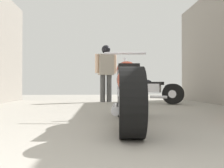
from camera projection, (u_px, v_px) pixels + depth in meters
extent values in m
plane|color=#9E998E|center=(110.00, 113.00, 3.92)|extent=(17.87, 17.87, 0.00)
cylinder|color=black|center=(125.00, 96.00, 3.45)|extent=(0.27, 0.65, 0.64)
cylinder|color=silver|center=(125.00, 96.00, 3.45)|extent=(0.24, 0.26, 0.24)
cylinder|color=black|center=(131.00, 102.00, 2.01)|extent=(0.27, 0.65, 0.64)
cylinder|color=silver|center=(131.00, 102.00, 2.01)|extent=(0.24, 0.26, 0.24)
cube|color=silver|center=(127.00, 83.00, 2.73)|extent=(0.29, 0.65, 0.28)
ellipsoid|color=maroon|center=(126.00, 70.00, 2.95)|extent=(0.30, 0.54, 0.22)
cube|color=black|center=(128.00, 70.00, 2.55)|extent=(0.26, 0.49, 0.10)
ellipsoid|color=maroon|center=(131.00, 80.00, 2.06)|extent=(0.29, 0.46, 0.24)
cylinder|color=silver|center=(125.00, 76.00, 3.41)|extent=(0.07, 0.25, 0.58)
cylinder|color=silver|center=(125.00, 53.00, 3.38)|extent=(0.62, 0.09, 0.04)
cylinder|color=silver|center=(116.00, 109.00, 2.43)|extent=(0.13, 0.55, 0.09)
cylinder|color=black|center=(130.00, 93.00, 6.44)|extent=(0.57, 0.46, 0.54)
cylinder|color=silver|center=(130.00, 93.00, 6.44)|extent=(0.29, 0.30, 0.20)
cylinder|color=black|center=(173.00, 94.00, 5.90)|extent=(0.57, 0.46, 0.54)
cylinder|color=silver|center=(173.00, 94.00, 5.90)|extent=(0.29, 0.30, 0.20)
cube|color=silver|center=(151.00, 88.00, 6.17)|extent=(0.56, 0.44, 0.23)
ellipsoid|color=black|center=(144.00, 83.00, 6.26)|extent=(0.49, 0.41, 0.18)
cube|color=black|center=(156.00, 83.00, 6.11)|extent=(0.44, 0.36, 0.08)
ellipsoid|color=black|center=(171.00, 87.00, 5.92)|extent=(0.43, 0.37, 0.20)
cylinder|color=silver|center=(131.00, 84.00, 6.43)|extent=(0.20, 0.14, 0.49)
cylinder|color=silver|center=(132.00, 74.00, 6.42)|extent=(0.29, 0.46, 0.03)
cylinder|color=silver|center=(158.00, 97.00, 5.95)|extent=(0.44, 0.30, 0.08)
cylinder|color=#4C4C4C|center=(103.00, 88.00, 6.78)|extent=(0.19, 0.19, 0.81)
cylinder|color=#4C4C4C|center=(109.00, 88.00, 6.84)|extent=(0.19, 0.19, 0.81)
cube|color=#B2A899|center=(106.00, 65.00, 6.82)|extent=(0.49, 0.34, 0.62)
cylinder|color=beige|center=(97.00, 64.00, 6.73)|extent=(0.13, 0.13, 0.57)
cylinder|color=beige|center=(115.00, 64.00, 6.90)|extent=(0.13, 0.13, 0.57)
sphere|color=black|center=(106.00, 50.00, 6.82)|extent=(0.22, 0.22, 0.22)
sphere|color=black|center=(106.00, 49.00, 6.82)|extent=(0.26, 0.26, 0.26)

